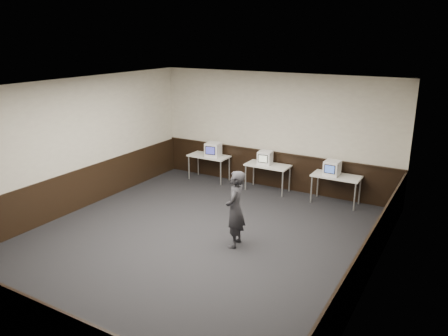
% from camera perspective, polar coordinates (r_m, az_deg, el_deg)
% --- Properties ---
extents(floor, '(8.00, 8.00, 0.00)m').
position_cam_1_polar(floor, '(9.30, -3.81, -9.52)').
color(floor, black).
rests_on(floor, ground).
extents(ceiling, '(8.00, 8.00, 0.00)m').
position_cam_1_polar(ceiling, '(8.37, -4.24, 10.47)').
color(ceiling, white).
rests_on(ceiling, back_wall).
extents(back_wall, '(7.00, 0.00, 7.00)m').
position_cam_1_polar(back_wall, '(12.11, 6.66, 4.76)').
color(back_wall, '#BCB5A5').
rests_on(back_wall, ground).
extents(front_wall, '(7.00, 0.00, 7.00)m').
position_cam_1_polar(front_wall, '(6.06, -25.98, -9.70)').
color(front_wall, '#BCB5A5').
rests_on(front_wall, ground).
extents(left_wall, '(0.00, 8.00, 8.00)m').
position_cam_1_polar(left_wall, '(10.99, -19.34, 2.64)').
color(left_wall, '#BCB5A5').
rests_on(left_wall, ground).
extents(right_wall, '(0.00, 8.00, 8.00)m').
position_cam_1_polar(right_wall, '(7.42, 19.06, -4.04)').
color(right_wall, '#BCB5A5').
rests_on(right_wall, ground).
extents(wainscot_back, '(6.98, 0.04, 1.00)m').
position_cam_1_polar(wainscot_back, '(12.37, 6.45, -0.24)').
color(wainscot_back, black).
rests_on(wainscot_back, back_wall).
extents(wainscot_front, '(6.98, 0.04, 1.00)m').
position_cam_1_polar(wainscot_front, '(6.61, -24.54, -18.24)').
color(wainscot_front, black).
rests_on(wainscot_front, front_wall).
extents(wainscot_left, '(0.04, 7.98, 1.00)m').
position_cam_1_polar(wainscot_left, '(11.28, -18.73, -2.78)').
color(wainscot_left, black).
rests_on(wainscot_left, left_wall).
extents(wainscot_right, '(0.04, 7.98, 1.00)m').
position_cam_1_polar(wainscot_right, '(7.87, 18.13, -11.52)').
color(wainscot_right, black).
rests_on(wainscot_right, right_wall).
extents(wainscot_rail, '(6.98, 0.06, 0.04)m').
position_cam_1_polar(wainscot_rail, '(12.21, 6.49, 2.07)').
color(wainscot_rail, black).
rests_on(wainscot_rail, wainscot_back).
extents(desk_left, '(1.20, 0.60, 0.75)m').
position_cam_1_polar(desk_left, '(12.85, -1.99, 1.35)').
color(desk_left, silver).
rests_on(desk_left, ground).
extents(desk_center, '(1.20, 0.60, 0.75)m').
position_cam_1_polar(desk_center, '(11.99, 5.74, 0.11)').
color(desk_center, silver).
rests_on(desk_center, ground).
extents(desk_right, '(1.20, 0.60, 0.75)m').
position_cam_1_polar(desk_right, '(11.38, 14.47, -1.29)').
color(desk_right, silver).
rests_on(desk_right, ground).
extents(emac_left, '(0.47, 0.49, 0.41)m').
position_cam_1_polar(emac_left, '(12.69, -1.43, 2.43)').
color(emac_left, white).
rests_on(emac_left, desk_left).
extents(emac_center, '(0.41, 0.43, 0.36)m').
position_cam_1_polar(emac_center, '(11.97, 5.38, 1.36)').
color(emac_center, white).
rests_on(emac_center, desk_center).
extents(emac_right, '(0.38, 0.41, 0.37)m').
position_cam_1_polar(emac_right, '(11.31, 13.94, 0.00)').
color(emac_right, white).
rests_on(emac_right, desk_right).
extents(person, '(0.49, 0.65, 1.60)m').
position_cam_1_polar(person, '(8.79, 1.47, -5.38)').
color(person, '#28282D').
rests_on(person, ground).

